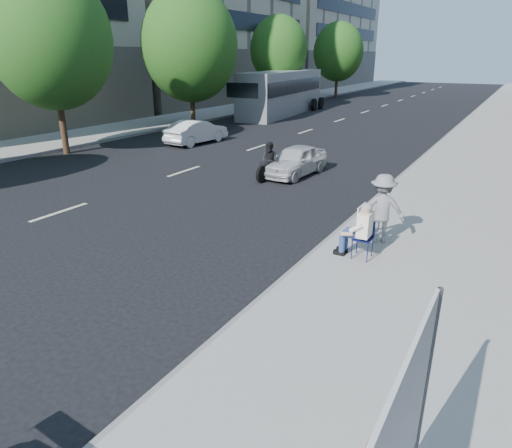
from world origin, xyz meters
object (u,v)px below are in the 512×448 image
Objects in this scene: white_sedan_near at (295,160)px; motorcycle at (270,163)px; seated_protester at (359,227)px; jogger at (382,209)px; white_sedan_mid at (196,132)px; bus at (282,93)px.

white_sedan_near is 1.67× the size of motorcycle.
white_sedan_near is (-4.75, 6.64, -0.29)m from seated_protester.
jogger is at bearing 81.40° from seated_protester.
white_sedan_mid is (-7.56, 3.57, 0.04)m from white_sedan_near.
white_sedan_mid is 1.85× the size of motorcycle.
bus reaches higher than white_sedan_mid.
white_sedan_near is at bearing -67.02° from bus.
bus is at bearing 120.72° from motorcycle.
white_sedan_near is at bearing 159.49° from white_sedan_mid.
white_sedan_mid is at bearing 151.48° from motorcycle.
seated_protester is 16.00m from white_sedan_mid.
jogger is at bearing -34.11° from motorcycle.
white_sedan_near is at bearing -68.73° from jogger.
bus is (-1.94, 13.83, 1.01)m from white_sedan_mid.
white_sedan_mid reaches higher than white_sedan_near.
white_sedan_near is 19.86m from bus.
jogger is 15.43m from white_sedan_mid.
jogger reaches higher than white_sedan_mid.
white_sedan_near is at bearing 125.58° from seated_protester.
white_sedan_near is at bearing 66.14° from motorcycle.
seated_protester is 0.38× the size of white_sedan_near.
white_sedan_near is (-4.92, 5.49, -0.42)m from jogger.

